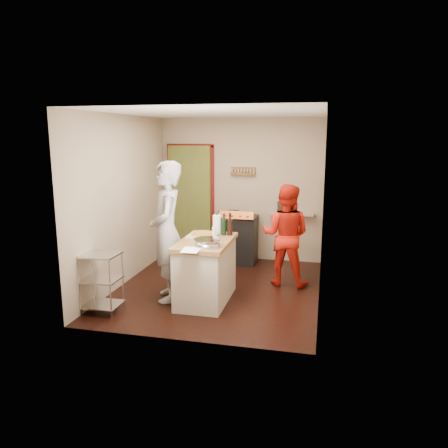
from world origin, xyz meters
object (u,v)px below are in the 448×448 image
(wire_shelving, at_px, (101,280))
(island, at_px, (206,269))
(stove, at_px, (239,239))
(person_stripe, at_px, (167,232))
(person_red, at_px, (286,235))

(wire_shelving, relative_size, island, 0.62)
(stove, xyz_separation_m, island, (-0.10, -1.93, 0.02))
(person_stripe, bearing_deg, wire_shelving, -67.83)
(stove, bearing_deg, person_stripe, -107.99)
(person_stripe, height_order, person_red, person_stripe)
(stove, xyz_separation_m, person_red, (0.91, -0.98, 0.34))
(wire_shelving, height_order, island, island)
(island, bearing_deg, stove, 87.07)
(stove, xyz_separation_m, person_stripe, (-0.64, -1.98, 0.53))
(stove, height_order, island, island)
(stove, relative_size, wire_shelving, 1.26)
(stove, height_order, person_red, person_red)
(wire_shelving, xyz_separation_m, person_stripe, (0.68, 0.64, 0.54))
(person_stripe, relative_size, person_red, 1.24)
(island, relative_size, person_red, 0.82)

